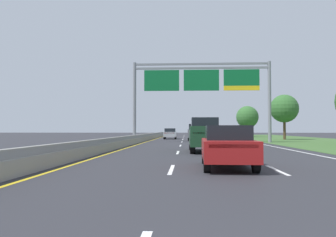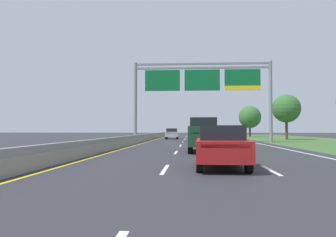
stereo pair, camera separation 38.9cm
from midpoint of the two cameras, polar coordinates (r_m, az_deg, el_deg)
name	(u,v)px [view 1 (the left image)]	position (r m, az deg, el deg)	size (l,w,h in m)	color
ground_plane	(199,143)	(36.89, 4.83, -4.01)	(220.00, 220.00, 0.00)	#2B2B30
lane_striping	(199,143)	(36.43, 4.85, -4.03)	(11.96, 106.00, 0.01)	white
grass_verge_right	(333,143)	(39.83, 25.37, -3.67)	(14.00, 110.00, 0.02)	#3D602D
median_barrier_concrete	(137,139)	(37.27, -5.38, -3.44)	(0.60, 110.00, 0.85)	gray
overhead_sign_gantry	(201,85)	(38.02, 5.22, 5.60)	(15.06, 0.42, 8.83)	gray
pickup_truck_darkgreen	(205,135)	(22.24, 5.65, -2.71)	(2.04, 5.41, 2.20)	#193D23
car_red_centre_lane_sedan	(227,146)	(13.06, 8.89, -4.47)	(1.94, 4.45, 1.57)	maroon
car_silver_left_lane_sedan	(170,133)	(51.37, 0.14, -2.48)	(1.88, 4.43, 1.57)	#B2B5BA
car_grey_centre_lane_suv	(195,132)	(45.20, 4.30, -2.21)	(2.02, 4.75, 2.11)	slate
car_white_right_lane_sedan	(227,134)	(42.43, 9.45, -2.60)	(1.90, 4.43, 1.57)	silver
roadside_tree_far	(284,109)	(50.54, 18.42, 1.55)	(3.89, 3.89, 6.27)	#4C3823
roadside_tree_distant	(247,117)	(66.68, 12.78, 0.23)	(4.17, 4.17, 5.83)	#4C3823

